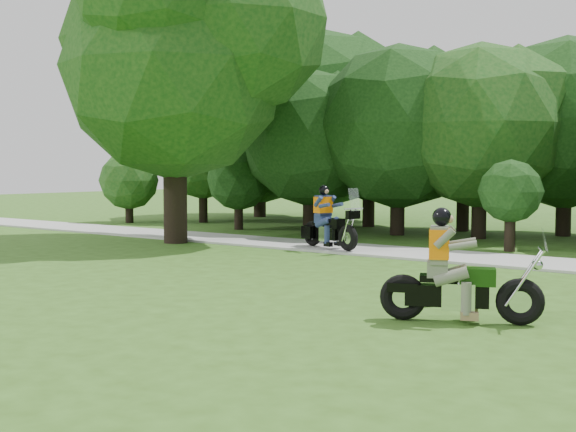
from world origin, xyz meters
The scene contains 5 objects.
ground centered at (0.00, 0.00, 0.00)m, with size 100.00×100.00×0.00m, color #325618.
walkway centered at (0.00, 8.00, 0.03)m, with size 60.00×2.20×0.06m, color #ADADA7.
big_tree_west centered at (-10.54, 6.85, 5.76)m, with size 8.64×6.56×9.96m.
chopper_motorcycle centered at (0.41, 1.09, 0.60)m, with size 2.19×1.24×1.62m.
touring_motorcycle centered at (-5.93, 7.51, 0.66)m, with size 2.12×1.14×1.66m.
Camera 1 is at (4.50, -8.36, 2.17)m, focal length 45.00 mm.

